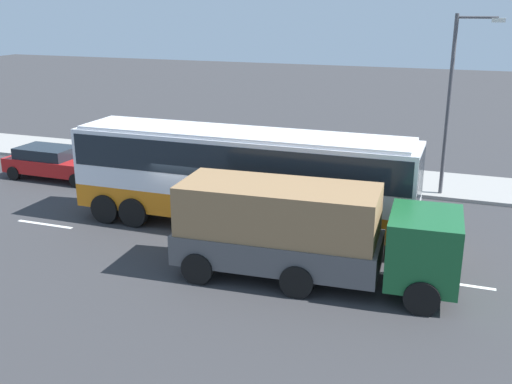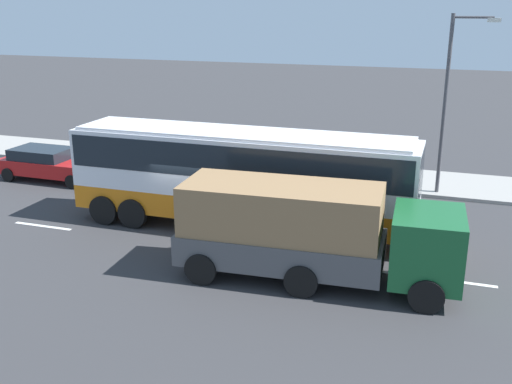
{
  "view_description": "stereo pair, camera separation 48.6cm",
  "coord_description": "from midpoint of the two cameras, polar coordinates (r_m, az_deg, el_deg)",
  "views": [
    {
      "loc": [
        9.18,
        -18.75,
        7.91
      ],
      "look_at": [
        2.22,
        0.53,
        1.42
      ],
      "focal_mm": 42.2,
      "sensor_mm": 36.0,
      "label": 1
    },
    {
      "loc": [
        8.73,
        -18.91,
        7.91
      ],
      "look_at": [
        2.22,
        0.53,
        1.42
      ],
      "focal_mm": 42.2,
      "sensor_mm": 36.0,
      "label": 2
    }
  ],
  "objects": [
    {
      "name": "ground_plane",
      "position": [
        22.3,
        -6.48,
        -3.33
      ],
      "size": [
        120.0,
        120.0,
        0.0
      ],
      "primitive_type": "plane",
      "color": "#333335"
    },
    {
      "name": "street_lamp",
      "position": [
        25.94,
        17.45,
        8.9
      ],
      "size": [
        1.86,
        0.24,
        7.35
      ],
      "color": "#47474C",
      "rests_on": "sidewalk_curb"
    },
    {
      "name": "pedestrian_near_curb",
      "position": [
        28.41,
        5.48,
        3.66
      ],
      "size": [
        0.32,
        0.32,
        1.69
      ],
      "rotation": [
        0.0,
        0.0,
        2.64
      ],
      "color": "black",
      "rests_on": "sidewalk_curb"
    },
    {
      "name": "car_red_compact",
      "position": [
        29.56,
        -19.48,
        2.59
      ],
      "size": [
        4.8,
        2.05,
        1.47
      ],
      "rotation": [
        0.0,
        0.0,
        -0.02
      ],
      "color": "#B21919",
      "rests_on": "ground_plane"
    },
    {
      "name": "lane_centreline",
      "position": [
        22.07,
        -14.12,
        -4.0
      ],
      "size": [
        28.04,
        0.16,
        0.01
      ],
      "color": "white",
      "rests_on": "ground_plane"
    },
    {
      "name": "coach_bus",
      "position": [
        21.37,
        -2.11,
        2.14
      ],
      "size": [
        12.4,
        2.63,
        3.61
      ],
      "rotation": [
        0.0,
        0.0,
        0.0
      ],
      "color": "orange",
      "rests_on": "ground_plane"
    },
    {
      "name": "cargo_truck",
      "position": [
        17.62,
        4.44,
        -3.62
      ],
      "size": [
        8.27,
        2.99,
        2.86
      ],
      "rotation": [
        0.0,
        0.0,
        0.05
      ],
      "color": "#19592D",
      "rests_on": "ground_plane"
    },
    {
      "name": "sidewalk_curb",
      "position": [
        29.64,
        0.24,
        2.23
      ],
      "size": [
        80.0,
        4.0,
        0.15
      ],
      "primitive_type": "cube",
      "color": "gray",
      "rests_on": "ground_plane"
    }
  ]
}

